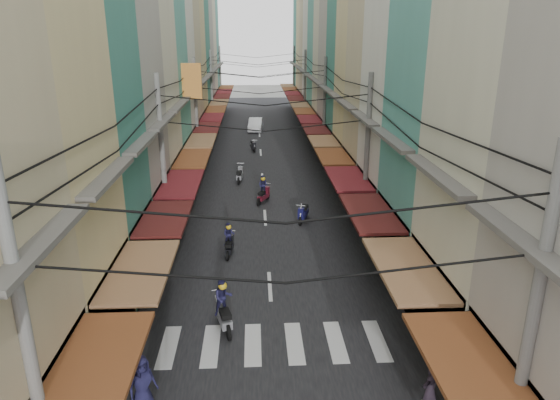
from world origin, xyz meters
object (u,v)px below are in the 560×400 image
object	(u,v)px
bicycle	(423,256)
traffic_sign	(371,215)
white_car	(256,131)
market_umbrella	(423,247)

from	to	relation	value
bicycle	traffic_sign	distance (m)	3.17
bicycle	white_car	bearing A→B (deg)	6.40
white_car	traffic_sign	size ratio (longest dim) A/B	1.72
bicycle	market_umbrella	size ratio (longest dim) A/B	0.66
market_umbrella	traffic_sign	distance (m)	4.00
traffic_sign	market_umbrella	bearing A→B (deg)	-72.90
market_umbrella	white_car	bearing A→B (deg)	100.25
market_umbrella	traffic_sign	xyz separation A→B (m)	(-1.18, 3.83, -0.06)
market_umbrella	traffic_sign	size ratio (longest dim) A/B	0.84
bicycle	traffic_sign	xyz separation A→B (m)	(-2.48, 0.47, 1.93)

